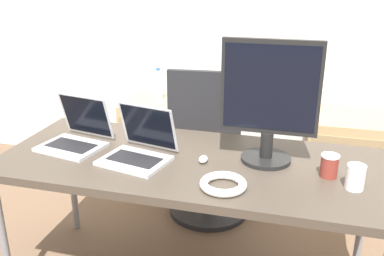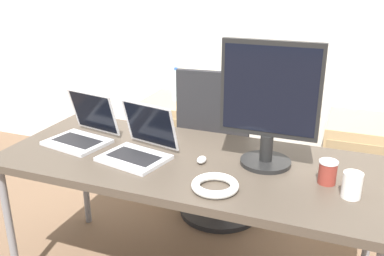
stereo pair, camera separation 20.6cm
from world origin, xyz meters
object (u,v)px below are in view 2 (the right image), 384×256
cabinet_left (177,139)px  laptop_left (140,146)px  water_bottle (176,85)px  cable_coil (215,185)px  cabinet_right (360,166)px  mouse (202,160)px  laptop_right (83,132)px  monitor (269,104)px  coffee_cup_brown (328,172)px  office_chair (219,164)px  coffee_cup_white (352,185)px

cabinet_left → laptop_left: size_ratio=1.83×
water_bottle → cable_coil: bearing=-61.0°
cabinet_left → laptop_left: (0.34, -1.24, 0.48)m
cabinet_right → mouse: 1.48m
laptop_right → mouse: size_ratio=5.47×
laptop_left → cable_coil: (0.45, -0.19, -0.03)m
monitor → cabinet_left: bearing=130.3°
monitor → coffee_cup_brown: bearing=-18.5°
laptop_left → monitor: (0.60, 0.14, 0.24)m
office_chair → laptop_right: size_ratio=3.04×
cabinet_left → office_chair: bearing=-43.4°
water_bottle → cable_coil: size_ratio=1.29×
mouse → coffee_cup_brown: coffee_cup_brown is taller
cable_coil → mouse: bearing=122.3°
cabinet_left → coffee_cup_brown: 1.77m
cabinet_left → coffee_cup_white: size_ratio=6.07×
laptop_left → cable_coil: 0.49m
cabinet_right → monitor: monitor is taller
cabinet_right → water_bottle: 1.46m
coffee_cup_brown → cable_coil: (-0.43, -0.23, -0.03)m
mouse → laptop_left: bearing=-173.1°
mouse → coffee_cup_white: (0.68, -0.09, 0.04)m
cabinet_left → monitor: 1.61m
coffee_cup_brown → office_chair: bearing=134.9°
cabinet_right → coffee_cup_brown: coffee_cup_brown is taller
laptop_right → coffee_cup_white: size_ratio=3.27×
laptop_right → monitor: bearing=3.9°
laptop_left → office_chair: bearing=77.2°
cabinet_left → coffee_cup_brown: bearing=-44.4°
water_bottle → coffee_cup_white: bearing=-44.2°
cabinet_right → coffee_cup_white: bearing=-93.0°
laptop_right → cable_coil: bearing=-17.2°
monitor → coffee_cup_white: bearing=-25.5°
laptop_left → cabinet_right: bearing=49.6°
office_chair → laptop_left: office_chair is taller
laptop_right → mouse: (0.69, -0.03, -0.04)m
cabinet_left → mouse: 1.43m
cable_coil → water_bottle: bearing=119.0°
laptop_right → mouse: 0.69m
office_chair → cabinet_right: bearing=28.6°
monitor → coffee_cup_white: (0.39, -0.19, -0.24)m
cabinet_left → coffee_cup_white: coffee_cup_white is taller
cabinet_right → monitor: bearing=-112.5°
cabinet_left → monitor: bearing=-49.7°
cabinet_left → coffee_cup_brown: coffee_cup_brown is taller
laptop_right → cable_coil: (0.83, -0.26, -0.03)m
monitor → coffee_cup_white: 0.49m
monitor → coffee_cup_brown: (0.29, -0.10, -0.24)m
cabinet_right → coffee_cup_white: (-0.07, -1.29, 0.48)m
cable_coil → coffee_cup_white: bearing=14.5°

